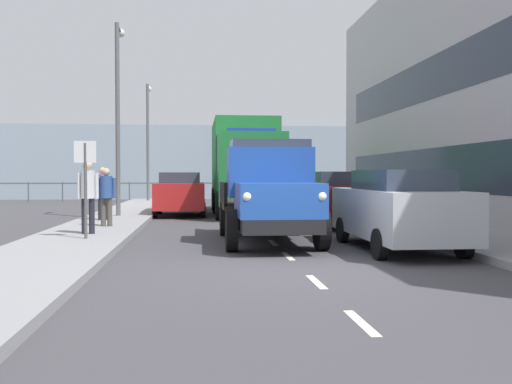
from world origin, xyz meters
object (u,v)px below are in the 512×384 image
object	(u,v)px
pedestrian_with_bag	(106,192)
street_sign	(85,172)
pedestrian_by_lamp	(88,191)
truck_vintage_blue	(269,194)
car_maroon_kerbside_1	(334,198)
lamp_post_far	(148,132)
pedestrian_strolling	(103,189)
lamp_post_promenade	(118,102)
car_red_oppositeside_0	(180,193)
car_white_oppositeside_1	(184,190)
car_silver_kerbside_near	(397,208)
lorry_cargo_green	(245,164)

from	to	relation	value
pedestrian_with_bag	street_sign	xyz separation A→B (m)	(-0.04, 3.18, 0.56)
pedestrian_by_lamp	pedestrian_with_bag	world-z (taller)	pedestrian_by_lamp
truck_vintage_blue	pedestrian_with_bag	world-z (taller)	truck_vintage_blue
car_maroon_kerbside_1	lamp_post_far	bearing A→B (deg)	-65.60
car_maroon_kerbside_1	pedestrian_strolling	xyz separation A→B (m)	(7.37, -1.29, 0.27)
lamp_post_promenade	street_sign	distance (m)	8.10
car_red_oppositeside_0	lamp_post_promenade	world-z (taller)	lamp_post_promenade
car_white_oppositeside_1	pedestrian_with_bag	world-z (taller)	pedestrian_with_bag
car_silver_kerbside_near	lamp_post_promenade	world-z (taller)	lamp_post_promenade
lorry_cargo_green	lamp_post_promenade	size ratio (longest dim) A/B	1.18
truck_vintage_blue	pedestrian_strolling	world-z (taller)	truck_vintage_blue
car_red_oppositeside_0	pedestrian_strolling	size ratio (longest dim) A/B	2.37
pedestrian_strolling	lamp_post_promenade	size ratio (longest dim) A/B	0.25
truck_vintage_blue	pedestrian_with_bag	size ratio (longest dim) A/B	3.40
car_silver_kerbside_near	pedestrian_strolling	world-z (taller)	pedestrian_strolling
car_silver_kerbside_near	lamp_post_far	bearing A→B (deg)	-71.59
car_silver_kerbside_near	pedestrian_by_lamp	size ratio (longest dim) A/B	2.48
truck_vintage_blue	lamp_post_far	bearing A→B (deg)	-77.24
lamp_post_promenade	car_white_oppositeside_1	bearing A→B (deg)	-106.82
lorry_cargo_green	car_maroon_kerbside_1	size ratio (longest dim) A/B	2.02
car_silver_kerbside_near	car_red_oppositeside_0	world-z (taller)	same
car_red_oppositeside_0	pedestrian_strolling	xyz separation A→B (m)	(2.37, 3.95, 0.27)
car_red_oppositeside_0	pedestrian_by_lamp	bearing A→B (deg)	76.48
car_red_oppositeside_0	pedestrian_by_lamp	xyz separation A→B (m)	(2.01, 8.37, 0.33)
car_red_oppositeside_0	pedestrian_strolling	world-z (taller)	pedestrian_strolling
lorry_cargo_green	street_sign	size ratio (longest dim) A/B	3.65
lorry_cargo_green	lamp_post_far	bearing A→B (deg)	-64.81
car_silver_kerbside_near	car_maroon_kerbside_1	bearing A→B (deg)	-90.00
car_red_oppositeside_0	car_white_oppositeside_1	bearing A→B (deg)	-90.00
lamp_post_far	pedestrian_strolling	bearing A→B (deg)	89.27
car_silver_kerbside_near	car_maroon_kerbside_1	distance (m)	5.74
car_silver_kerbside_near	pedestrian_strolling	bearing A→B (deg)	-43.69
car_maroon_kerbside_1	pedestrian_with_bag	size ratio (longest dim) A/B	2.45
pedestrian_strolling	lamp_post_promenade	bearing A→B (deg)	-95.35
car_silver_kerbside_near	pedestrian_by_lamp	bearing A→B (deg)	-20.53
car_silver_kerbside_near	car_maroon_kerbside_1	size ratio (longest dim) A/B	1.11
lorry_cargo_green	car_maroon_kerbside_1	xyz separation A→B (m)	(-2.37, 5.60, -1.18)
pedestrian_by_lamp	pedestrian_strolling	bearing A→B (deg)	-85.31
car_red_oppositeside_0	lamp_post_promenade	size ratio (longest dim) A/B	0.59
car_silver_kerbside_near	pedestrian_by_lamp	world-z (taller)	pedestrian_by_lamp
car_silver_kerbside_near	pedestrian_with_bag	xyz separation A→B (m)	(6.89, -4.73, 0.23)
lamp_post_far	truck_vintage_blue	bearing A→B (deg)	102.76
lamp_post_promenade	car_silver_kerbside_near	bearing A→B (deg)	127.85
car_silver_kerbside_near	car_red_oppositeside_0	distance (m)	12.07
car_silver_kerbside_near	pedestrian_strolling	distance (m)	10.19
car_red_oppositeside_0	lamp_post_far	world-z (taller)	lamp_post_far
lorry_cargo_green	pedestrian_by_lamp	size ratio (longest dim) A/B	4.51
car_silver_kerbside_near	car_white_oppositeside_1	size ratio (longest dim) A/B	0.97
truck_vintage_blue	lorry_cargo_green	xyz separation A→B (m)	(-0.23, -9.97, 0.90)
street_sign	lamp_post_promenade	bearing A→B (deg)	-87.68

